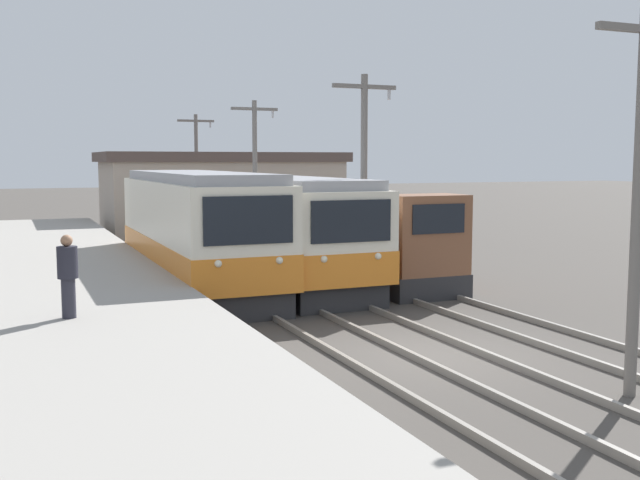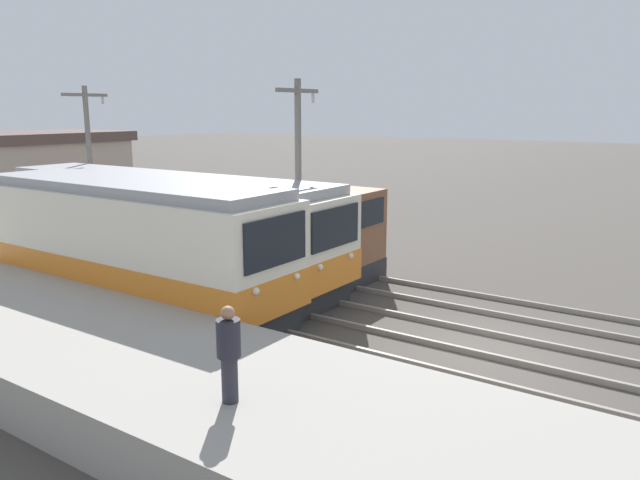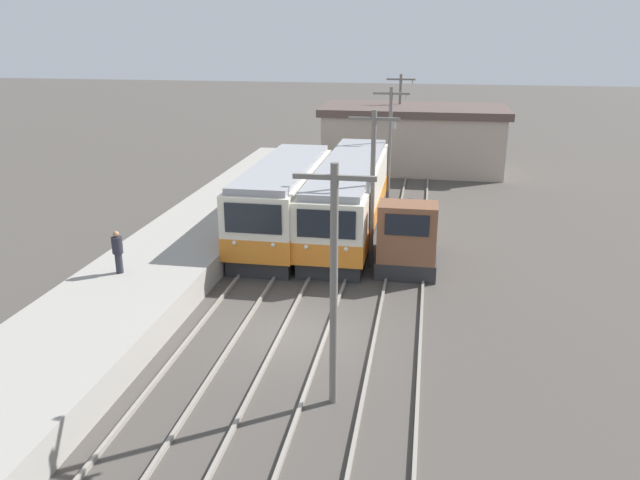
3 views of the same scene
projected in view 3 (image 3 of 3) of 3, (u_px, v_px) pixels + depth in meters
name	position (u px, v px, depth m)	size (l,w,h in m)	color
ground_plane	(298.00, 334.00, 20.25)	(200.00, 200.00, 0.00)	#47423D
platform_left	(118.00, 306.00, 21.11)	(4.50, 54.00, 1.03)	gray
track_left	(222.00, 326.00, 20.65)	(1.54, 60.00, 0.14)	gray
track_center	(304.00, 332.00, 20.20)	(1.54, 60.00, 0.14)	gray
track_right	(397.00, 340.00, 19.71)	(1.54, 60.00, 0.14)	gray
commuter_train_left	(284.00, 205.00, 28.80)	(2.84, 10.46, 3.63)	#28282B
commuter_train_center	(349.00, 199.00, 30.03)	(2.84, 13.66, 3.46)	#28282B
shunting_locomotive	(408.00, 237.00, 25.84)	(2.40, 4.60, 3.00)	#28282B
catenary_mast_near	(334.00, 278.00, 15.44)	(2.00, 0.20, 6.44)	slate
catenary_mast_mid	(373.00, 183.00, 25.02)	(2.00, 0.20, 6.44)	slate
catenary_mast_far	(390.00, 141.00, 34.59)	(2.00, 0.20, 6.44)	slate
catenary_mast_distant	(400.00, 116.00, 44.17)	(2.00, 0.20, 6.44)	slate
person_on_platform	(118.00, 250.00, 22.31)	(0.38, 0.38, 1.58)	#282833
station_building	(413.00, 138.00, 43.35)	(12.60, 6.30, 4.39)	#AD9E8E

